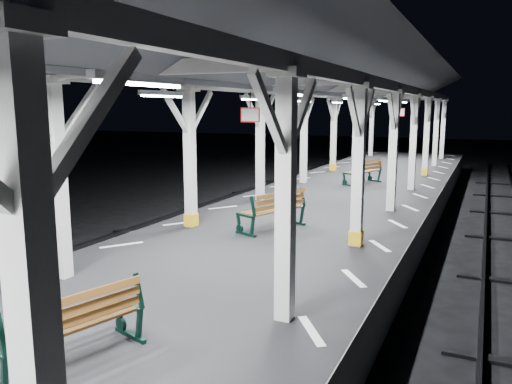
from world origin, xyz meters
The scene contains 9 objects.
ground centered at (0.00, 0.00, 0.00)m, with size 120.00×120.00×0.00m, color black.
platform centered at (0.00, 0.00, 0.50)m, with size 6.00×50.00×1.00m, color black.
hazard_stripes_left centered at (-2.45, 0.00, 1.00)m, with size 1.00×48.00×0.01m, color silver.
hazard_stripes_right centered at (2.45, 0.00, 1.00)m, with size 1.00×48.00×0.01m, color silver.
track_left centered at (-5.00, 0.00, 0.08)m, with size 2.20×60.00×0.16m.
canopy centered at (0.00, -0.02, 4.56)m, with size 5.40×49.00×4.65m.
bench_near centered at (0.33, -4.11, 1.47)m, with size 1.04×1.74×0.89m.
bench_mid centered at (-0.06, 2.57, 1.50)m, with size 1.21×1.84×0.94m.
bench_far centered at (0.21, 10.68, 1.49)m, with size 1.20×1.81×0.92m.
Camera 1 is at (4.34, -7.94, 3.82)m, focal length 35.00 mm.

